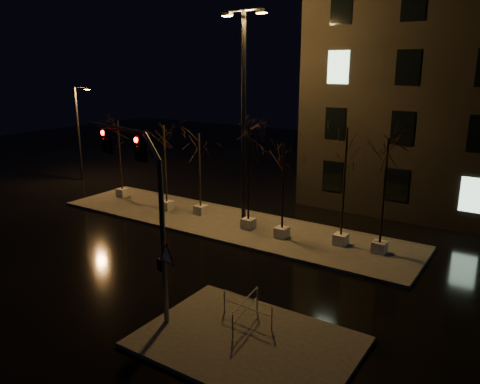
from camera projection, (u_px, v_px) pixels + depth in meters
The scene contains 15 objects.
ground at pixel (154, 259), 22.26m from camera, with size 90.00×90.00×0.00m, color black.
median at pixel (226, 223), 27.08m from camera, with size 22.00×5.00×0.15m, color #474440.
sidewalk_corner at pixel (247, 342), 15.44m from camera, with size 7.00×5.00×0.15m, color #474440.
tree_0 at pixel (119, 138), 31.30m from camera, with size 1.80×1.80×5.34m.
tree_1 at pixel (164, 145), 28.30m from camera, with size 1.80×1.80×5.42m.
tree_2 at pixel (199, 152), 27.46m from camera, with size 1.80×1.80×5.08m.
tree_3 at pixel (249, 147), 24.84m from camera, with size 1.80×1.80×6.03m.
tree_4 at pixel (283, 165), 23.63m from camera, with size 1.80×1.80×5.10m.
tree_5 at pixel (346, 155), 22.45m from camera, with size 1.80×1.80×6.07m.
tree_6 at pixel (386, 165), 21.50m from camera, with size 1.80×1.80×5.72m.
traffic_signal_mast at pixel (143, 197), 16.14m from camera, with size 5.33×1.38×6.67m.
streetlight_main at pixel (244, 106), 25.10m from camera, with size 2.89×0.63×11.54m.
streetlight_far at pixel (79, 130), 36.57m from camera, with size 1.42×0.58×7.35m.
guard_rail_a at pixel (247, 306), 16.45m from camera, with size 2.10×0.15×0.90m.
guard_rail_b at pixel (246, 308), 16.22m from camera, with size 0.32×2.06×0.98m.
Camera 1 is at (14.75, -15.01, 8.92)m, focal length 35.00 mm.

